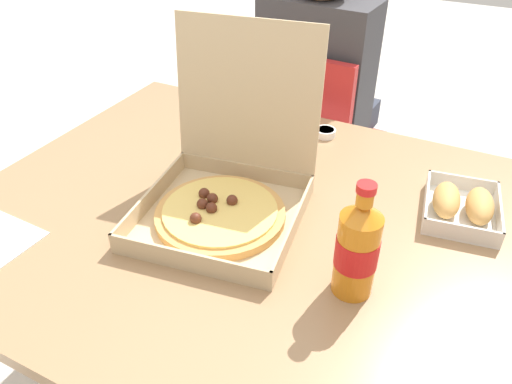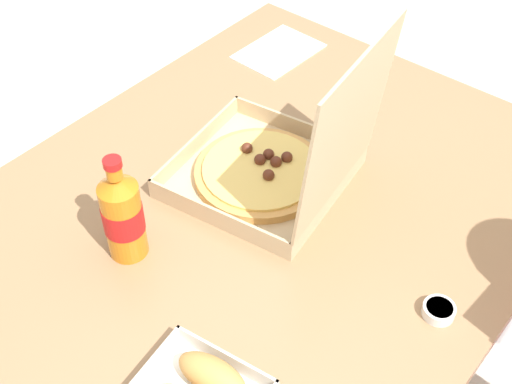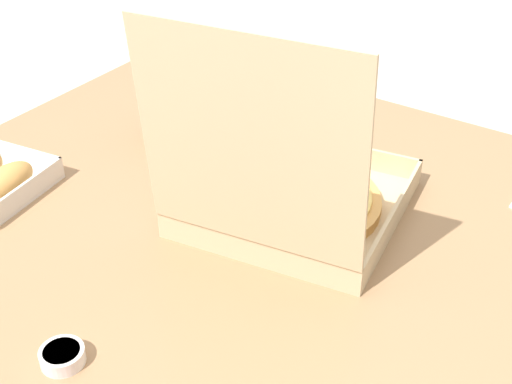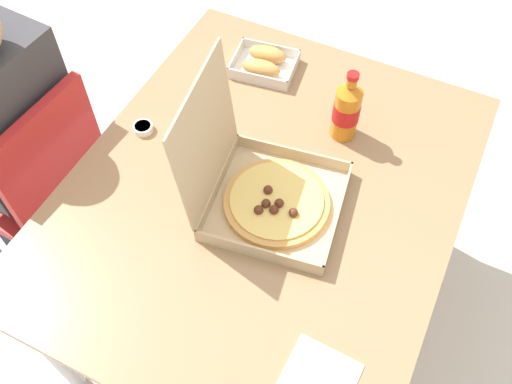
% 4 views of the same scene
% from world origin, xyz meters
% --- Properties ---
extents(dining_table, '(1.21, 0.99, 0.70)m').
position_xyz_m(dining_table, '(0.00, 0.00, 0.63)').
color(dining_table, '#997551').
rests_on(dining_table, ground_plane).
extents(pizza_box_open, '(0.37, 0.40, 0.37)m').
position_xyz_m(pizza_box_open, '(-0.04, -0.02, 0.75)').
color(pizza_box_open, tan).
rests_on(pizza_box_open, dining_table).
extents(cola_bottle, '(0.07, 0.07, 0.22)m').
position_xyz_m(cola_bottle, '(0.27, -0.12, 0.80)').
color(cola_bottle, orange).
rests_on(cola_bottle, dining_table).
extents(dipping_sauce_cup, '(0.06, 0.06, 0.02)m').
position_xyz_m(dipping_sauce_cup, '(0.04, 0.39, 0.71)').
color(dipping_sauce_cup, white).
rests_on(dipping_sauce_cup, dining_table).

